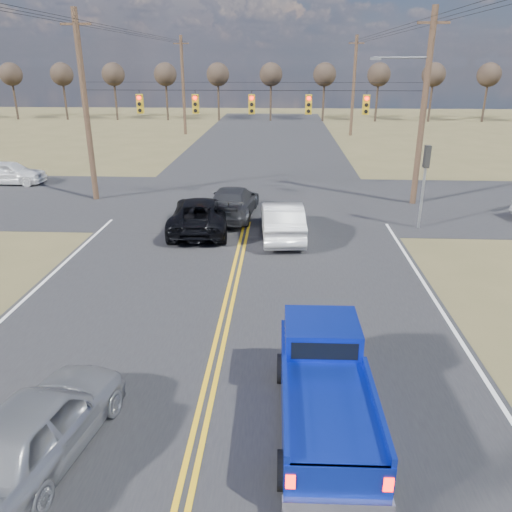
{
  "coord_description": "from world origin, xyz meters",
  "views": [
    {
      "loc": [
        1.66,
        -9.47,
        7.37
      ],
      "look_at": [
        0.87,
        5.59,
        1.5
      ],
      "focal_mm": 35.0,
      "sensor_mm": 36.0,
      "label": 1
    }
  ],
  "objects_px": {
    "pickup_truck": "(325,387)",
    "silver_suv": "(39,425)",
    "dgrey_car_queue": "(233,202)",
    "black_suv": "(201,214)",
    "cross_car_west": "(9,173)",
    "white_car_queue": "(282,220)"
  },
  "relations": [
    {
      "from": "dgrey_car_queue",
      "to": "cross_car_west",
      "type": "distance_m",
      "value": 16.44
    },
    {
      "from": "black_suv",
      "to": "dgrey_car_queue",
      "type": "distance_m",
      "value": 2.55
    },
    {
      "from": "white_car_queue",
      "to": "cross_car_west",
      "type": "relative_size",
      "value": 1.12
    },
    {
      "from": "dgrey_car_queue",
      "to": "silver_suv",
      "type": "bearing_deg",
      "value": 86.84
    },
    {
      "from": "pickup_truck",
      "to": "dgrey_car_queue",
      "type": "distance_m",
      "value": 15.8
    },
    {
      "from": "pickup_truck",
      "to": "white_car_queue",
      "type": "bearing_deg",
      "value": 93.61
    },
    {
      "from": "silver_suv",
      "to": "cross_car_west",
      "type": "relative_size",
      "value": 0.99
    },
    {
      "from": "silver_suv",
      "to": "black_suv",
      "type": "bearing_deg",
      "value": -83.94
    },
    {
      "from": "cross_car_west",
      "to": "black_suv",
      "type": "bearing_deg",
      "value": -122.46
    },
    {
      "from": "pickup_truck",
      "to": "silver_suv",
      "type": "bearing_deg",
      "value": -167.75
    },
    {
      "from": "cross_car_west",
      "to": "pickup_truck",
      "type": "bearing_deg",
      "value": -139.82
    },
    {
      "from": "silver_suv",
      "to": "cross_car_west",
      "type": "distance_m",
      "value": 26.63
    },
    {
      "from": "silver_suv",
      "to": "black_suv",
      "type": "xyz_separation_m",
      "value": [
        0.91,
        14.51,
        0.03
      ]
    },
    {
      "from": "black_suv",
      "to": "dgrey_car_queue",
      "type": "height_order",
      "value": "black_suv"
    },
    {
      "from": "dgrey_car_queue",
      "to": "pickup_truck",
      "type": "bearing_deg",
      "value": 106.94
    },
    {
      "from": "silver_suv",
      "to": "cross_car_west",
      "type": "height_order",
      "value": "cross_car_west"
    },
    {
      "from": "black_suv",
      "to": "white_car_queue",
      "type": "bearing_deg",
      "value": 164.1
    },
    {
      "from": "dgrey_car_queue",
      "to": "black_suv",
      "type": "bearing_deg",
      "value": 64.21
    },
    {
      "from": "silver_suv",
      "to": "dgrey_car_queue",
      "type": "relative_size",
      "value": 0.82
    },
    {
      "from": "black_suv",
      "to": "cross_car_west",
      "type": "relative_size",
      "value": 1.27
    },
    {
      "from": "pickup_truck",
      "to": "black_suv",
      "type": "distance_m",
      "value": 14.03
    },
    {
      "from": "black_suv",
      "to": "cross_car_west",
      "type": "xyz_separation_m",
      "value": [
        -13.78,
        8.8,
        -0.03
      ]
    }
  ]
}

